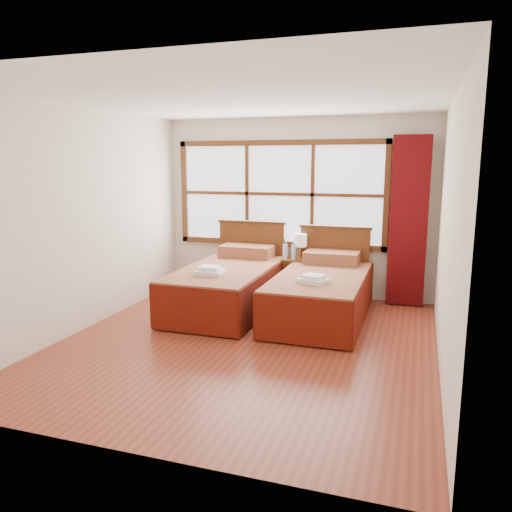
% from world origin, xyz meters
% --- Properties ---
extents(floor, '(4.50, 4.50, 0.00)m').
position_xyz_m(floor, '(0.00, 0.00, 0.00)').
color(floor, brown).
rests_on(floor, ground).
extents(ceiling, '(4.50, 4.50, 0.00)m').
position_xyz_m(ceiling, '(0.00, 0.00, 2.60)').
color(ceiling, white).
rests_on(ceiling, wall_back).
extents(wall_back, '(4.00, 0.00, 4.00)m').
position_xyz_m(wall_back, '(0.00, 2.25, 1.30)').
color(wall_back, silver).
rests_on(wall_back, floor).
extents(wall_left, '(0.00, 4.50, 4.50)m').
position_xyz_m(wall_left, '(-2.00, 0.00, 1.30)').
color(wall_left, silver).
rests_on(wall_left, floor).
extents(wall_right, '(0.00, 4.50, 4.50)m').
position_xyz_m(wall_right, '(2.00, 0.00, 1.30)').
color(wall_right, silver).
rests_on(wall_right, floor).
extents(window, '(3.16, 0.06, 1.56)m').
position_xyz_m(window, '(-0.25, 2.21, 1.50)').
color(window, white).
rests_on(window, wall_back).
extents(curtain, '(0.50, 0.16, 2.30)m').
position_xyz_m(curtain, '(1.60, 2.11, 1.17)').
color(curtain, '#57080B').
rests_on(curtain, wall_back).
extents(bed_left, '(1.13, 2.18, 1.10)m').
position_xyz_m(bed_left, '(-0.65, 1.20, 0.33)').
color(bed_left, '#3E230D').
rests_on(bed_left, floor).
extents(bed_right, '(1.10, 2.13, 1.07)m').
position_xyz_m(bed_right, '(0.60, 1.20, 0.33)').
color(bed_right, '#3E230D').
rests_on(bed_right, floor).
extents(nightstand, '(0.44, 0.43, 0.58)m').
position_xyz_m(nightstand, '(0.03, 1.99, 0.29)').
color(nightstand, '#532A12').
rests_on(nightstand, floor).
extents(towels_left, '(0.35, 0.31, 0.10)m').
position_xyz_m(towels_left, '(-0.71, 0.66, 0.63)').
color(towels_left, white).
rests_on(towels_left, bed_left).
extents(towels_right, '(0.39, 0.37, 0.09)m').
position_xyz_m(towels_right, '(0.59, 0.69, 0.61)').
color(towels_right, white).
rests_on(towels_right, bed_right).
extents(lamp, '(0.19, 0.19, 0.36)m').
position_xyz_m(lamp, '(0.12, 2.04, 0.84)').
color(lamp, gold).
rests_on(lamp, nightstand).
extents(bottle_near, '(0.07, 0.07, 0.25)m').
position_xyz_m(bottle_near, '(-0.07, 1.89, 0.70)').
color(bottle_near, silver).
rests_on(bottle_near, nightstand).
extents(bottle_far, '(0.06, 0.06, 0.24)m').
position_xyz_m(bottle_far, '(0.04, 1.94, 0.69)').
color(bottle_far, silver).
rests_on(bottle_far, nightstand).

